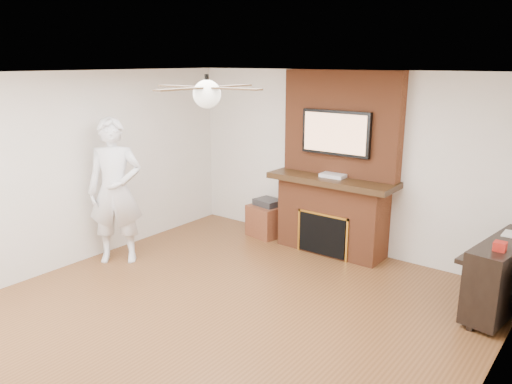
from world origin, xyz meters
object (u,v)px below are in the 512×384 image
Objects in this scene: person at (115,191)px; side_table at (268,219)px; fireplace at (335,182)px; piano at (502,275)px.

side_table is (1.00, 2.02, -0.70)m from person.
fireplace reaches higher than piano.
fireplace is at bearing 3.57° from person.
side_table is (-1.10, -0.07, -0.73)m from fireplace.
fireplace reaches higher than person.
person is 2.36m from side_table.
person reaches higher than side_table.
piano is at bearing -13.38° from fireplace.
person is (-2.10, -2.09, -0.03)m from fireplace.
person is 3.36× the size of side_table.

